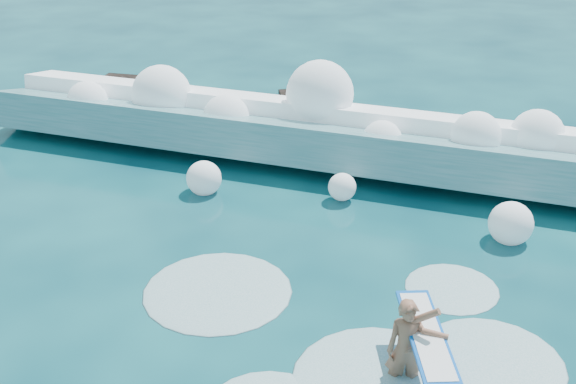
% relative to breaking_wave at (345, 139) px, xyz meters
% --- Properties ---
extents(ground, '(200.00, 200.00, 0.00)m').
position_rel_breaking_wave_xyz_m(ground, '(-1.49, -6.61, -0.59)').
color(ground, '#083140').
rests_on(ground, ground).
extents(breaking_wave, '(19.61, 2.99, 1.69)m').
position_rel_breaking_wave_xyz_m(breaking_wave, '(0.00, 0.00, 0.00)').
color(breaking_wave, teal).
rests_on(breaking_wave, ground).
extents(rock_cluster, '(7.93, 3.13, 1.22)m').
position_rel_breaking_wave_xyz_m(rock_cluster, '(-4.54, 1.46, -0.20)').
color(rock_cluster, black).
rests_on(rock_cluster, ground).
extents(surfer_with_board, '(1.34, 2.90, 1.72)m').
position_rel_breaking_wave_xyz_m(surfer_with_board, '(3.14, -7.98, 0.04)').
color(surfer_with_board, '#955E45').
rests_on(surfer_with_board, ground).
extents(wave_spray, '(15.58, 5.05, 2.47)m').
position_rel_breaking_wave_xyz_m(wave_spray, '(-0.14, -0.10, 0.54)').
color(wave_spray, white).
rests_on(wave_spray, ground).
extents(surf_foam, '(8.97, 6.15, 0.14)m').
position_rel_breaking_wave_xyz_m(surf_foam, '(2.19, -7.57, -0.59)').
color(surf_foam, silver).
rests_on(surf_foam, ground).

